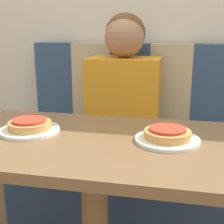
{
  "coord_description": "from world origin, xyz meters",
  "views": [
    {
      "loc": [
        0.27,
        -0.99,
        1.12
      ],
      "look_at": [
        0.0,
        0.31,
        0.76
      ],
      "focal_mm": 50.0,
      "sensor_mm": 36.0,
      "label": 1
    }
  ],
  "objects_px": {
    "pizza_left": "(30,124)",
    "plate_right": "(167,140)",
    "person": "(124,85)",
    "pizza_right": "(167,133)",
    "plate_left": "(30,130)"
  },
  "relations": [
    {
      "from": "plate_left",
      "to": "pizza_right",
      "type": "bearing_deg",
      "value": 0.0
    },
    {
      "from": "plate_left",
      "to": "plate_right",
      "type": "xyz_separation_m",
      "value": [
        0.51,
        0.0,
        0.0
      ]
    },
    {
      "from": "pizza_left",
      "to": "pizza_right",
      "type": "xyz_separation_m",
      "value": [
        0.51,
        0.0,
        0.0
      ]
    },
    {
      "from": "plate_right",
      "to": "pizza_right",
      "type": "height_order",
      "value": "pizza_right"
    },
    {
      "from": "plate_right",
      "to": "pizza_left",
      "type": "relative_size",
      "value": 1.4
    },
    {
      "from": "person",
      "to": "pizza_left",
      "type": "bearing_deg",
      "value": -112.83
    },
    {
      "from": "plate_right",
      "to": "pizza_right",
      "type": "relative_size",
      "value": 1.4
    },
    {
      "from": "person",
      "to": "pizza_right",
      "type": "height_order",
      "value": "person"
    },
    {
      "from": "plate_right",
      "to": "pizza_right",
      "type": "bearing_deg",
      "value": 90.0
    },
    {
      "from": "plate_right",
      "to": "person",
      "type": "bearing_deg",
      "value": 112.83
    },
    {
      "from": "plate_left",
      "to": "pizza_right",
      "type": "relative_size",
      "value": 1.4
    },
    {
      "from": "person",
      "to": "plate_right",
      "type": "height_order",
      "value": "person"
    },
    {
      "from": "pizza_left",
      "to": "plate_right",
      "type": "bearing_deg",
      "value": -0.0
    },
    {
      "from": "person",
      "to": "pizza_left",
      "type": "relative_size",
      "value": 4.53
    },
    {
      "from": "plate_right",
      "to": "pizza_left",
      "type": "height_order",
      "value": "pizza_left"
    }
  ]
}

